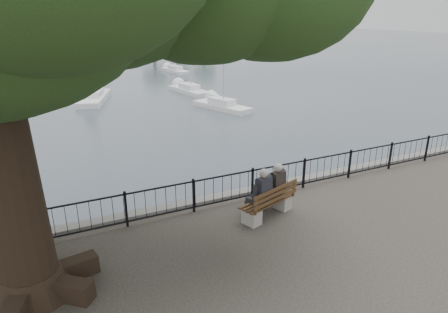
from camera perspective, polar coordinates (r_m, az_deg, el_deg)
harbor at (r=13.10m, az=-0.96°, el=-8.00°), size 260.00×260.00×1.20m
railing at (r=12.23m, az=0.00°, el=-4.59°), size 22.06×0.06×1.00m
bench at (r=11.74m, az=6.42°, el=-6.95°), size 1.98×1.13×1.00m
person_left at (r=11.42m, az=5.04°, el=-5.59°), size 0.62×0.87×1.59m
person_right at (r=11.85m, az=7.01°, el=-4.68°), size 0.62×0.87×1.59m
lion_monument at (r=58.04m, az=-19.65°, el=14.30°), size 5.76×5.76×8.55m
sailboat_b at (r=33.65m, az=-18.04°, el=8.15°), size 3.54×6.25×13.06m
sailboat_c at (r=29.23m, az=-0.29°, el=7.32°), size 2.90×5.09×8.91m
sailboat_d at (r=35.49m, az=-4.99°, el=9.47°), size 2.20×5.25×8.79m
sailboat_f at (r=44.26m, az=-18.87°, el=10.65°), size 2.88×5.84×12.20m
sailboat_g at (r=48.27m, az=-6.99°, el=12.17°), size 1.99×5.10×9.36m
far_shore at (r=92.18m, az=-6.96°, el=18.07°), size 30.00×8.60×9.18m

